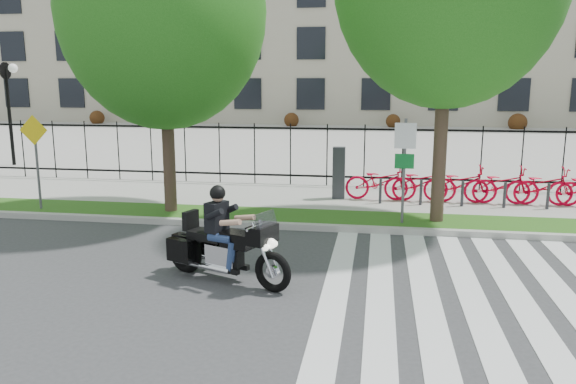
# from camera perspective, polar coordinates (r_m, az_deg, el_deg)

# --- Properties ---
(ground) EXTENTS (120.00, 120.00, 0.00)m
(ground) POSITION_cam_1_polar(r_m,az_deg,el_deg) (9.90, -8.25, -9.67)
(ground) COLOR #353538
(ground) RESTS_ON ground
(curb) EXTENTS (60.00, 0.20, 0.15)m
(curb) POSITION_cam_1_polar(r_m,az_deg,el_deg) (13.66, -3.12, -3.36)
(curb) COLOR #A4A39A
(curb) RESTS_ON ground
(grass_verge) EXTENTS (60.00, 1.50, 0.15)m
(grass_verge) POSITION_cam_1_polar(r_m,az_deg,el_deg) (14.46, -2.40, -2.52)
(grass_verge) COLOR #224C13
(grass_verge) RESTS_ON ground
(sidewalk) EXTENTS (60.00, 3.50, 0.15)m
(sidewalk) POSITION_cam_1_polar(r_m,az_deg,el_deg) (16.86, -0.69, -0.52)
(sidewalk) COLOR #99978F
(sidewalk) RESTS_ON ground
(plaza) EXTENTS (80.00, 34.00, 0.10)m
(plaza) POSITION_cam_1_polar(r_m,az_deg,el_deg) (34.10, 4.43, 5.39)
(plaza) COLOR #99978F
(plaza) RESTS_ON ground
(crosswalk_stripes) EXTENTS (5.70, 8.00, 0.01)m
(crosswalk_stripes) POSITION_cam_1_polar(r_m,az_deg,el_deg) (9.68, 20.70, -10.77)
(crosswalk_stripes) COLOR silver
(crosswalk_stripes) RESTS_ON ground
(iron_fence) EXTENTS (30.00, 0.06, 2.00)m
(iron_fence) POSITION_cam_1_polar(r_m,az_deg,el_deg) (18.38, 0.25, 3.86)
(iron_fence) COLOR black
(iron_fence) RESTS_ON sidewalk
(office_building) EXTENTS (60.00, 21.90, 20.15)m
(office_building) POSITION_cam_1_polar(r_m,az_deg,el_deg) (54.18, 6.49, 18.02)
(office_building) COLOR #A79E87
(office_building) RESTS_ON ground
(lamp_post_left) EXTENTS (1.06, 0.70, 4.25)m
(lamp_post_left) POSITION_cam_1_polar(r_m,az_deg,el_deg) (25.56, -26.65, 9.39)
(lamp_post_left) COLOR black
(lamp_post_left) RESTS_ON ground
(street_tree_1) EXTENTS (5.13, 5.13, 8.03)m
(street_tree_1) POSITION_cam_1_polar(r_m,az_deg,el_deg) (14.86, -12.60, 17.58)
(street_tree_1) COLOR #3E2C21
(street_tree_1) RESTS_ON grass_verge
(bike_share_station) EXTENTS (8.98, 0.89, 1.50)m
(bike_share_station) POSITION_cam_1_polar(r_m,az_deg,el_deg) (16.59, 20.66, 0.67)
(bike_share_station) COLOR #2D2D33
(bike_share_station) RESTS_ON sidewalk
(sign_pole_regulatory) EXTENTS (0.50, 0.09, 2.50)m
(sign_pole_regulatory) POSITION_cam_1_polar(r_m,az_deg,el_deg) (13.51, 11.75, 3.47)
(sign_pole_regulatory) COLOR #59595B
(sign_pole_regulatory) RESTS_ON grass_verge
(sign_pole_warning) EXTENTS (0.78, 0.09, 2.49)m
(sign_pole_warning) POSITION_cam_1_polar(r_m,az_deg,el_deg) (16.17, -24.26, 3.97)
(sign_pole_warning) COLOR #59595B
(sign_pole_warning) RESTS_ON grass_verge
(motorcycle_rider) EXTENTS (2.53, 1.40, 2.07)m
(motorcycle_rider) POSITION_cam_1_polar(r_m,az_deg,el_deg) (10.00, -6.38, -5.22)
(motorcycle_rider) COLOR black
(motorcycle_rider) RESTS_ON ground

